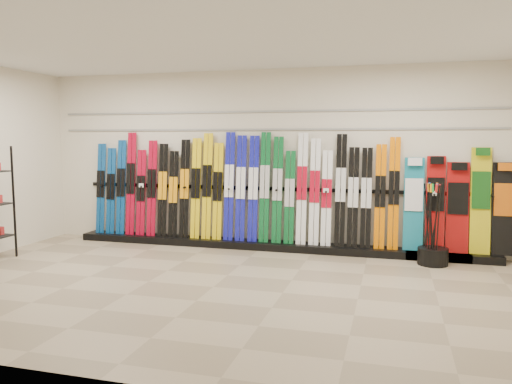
# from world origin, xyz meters

# --- Properties ---
(floor) EXTENTS (8.00, 8.00, 0.00)m
(floor) POSITION_xyz_m (0.00, 0.00, 0.00)
(floor) COLOR #86755C
(floor) RESTS_ON ground
(back_wall) EXTENTS (8.00, 0.00, 8.00)m
(back_wall) POSITION_xyz_m (0.00, 2.50, 1.50)
(back_wall) COLOR beige
(back_wall) RESTS_ON floor
(ceiling) EXTENTS (8.00, 8.00, 0.00)m
(ceiling) POSITION_xyz_m (0.00, 0.00, 3.00)
(ceiling) COLOR silver
(ceiling) RESTS_ON back_wall
(ski_rack_base) EXTENTS (8.00, 0.40, 0.12)m
(ski_rack_base) POSITION_xyz_m (0.22, 2.28, 0.06)
(ski_rack_base) COLOR black
(ski_rack_base) RESTS_ON floor
(skis) EXTENTS (5.37, 0.21, 1.84)m
(skis) POSITION_xyz_m (-0.44, 2.32, 0.97)
(skis) COLOR navy
(skis) RESTS_ON ski_rack_base
(snowboards) EXTENTS (1.59, 0.25, 1.60)m
(snowboards) POSITION_xyz_m (3.10, 2.35, 0.84)
(snowboards) COLOR #14728C
(snowboards) RESTS_ON ski_rack_base
(pole_bin) EXTENTS (0.44, 0.44, 0.25)m
(pole_bin) POSITION_xyz_m (2.73, 1.91, 0.12)
(pole_bin) COLOR black
(pole_bin) RESTS_ON floor
(ski_poles) EXTENTS (0.26, 0.42, 1.18)m
(ski_poles) POSITION_xyz_m (2.70, 1.90, 0.61)
(ski_poles) COLOR black
(ski_poles) RESTS_ON pole_bin
(slatwall_rail_0) EXTENTS (7.60, 0.02, 0.03)m
(slatwall_rail_0) POSITION_xyz_m (0.00, 2.48, 2.00)
(slatwall_rail_0) COLOR gray
(slatwall_rail_0) RESTS_ON back_wall
(slatwall_rail_1) EXTENTS (7.60, 0.02, 0.03)m
(slatwall_rail_1) POSITION_xyz_m (0.00, 2.48, 2.30)
(slatwall_rail_1) COLOR gray
(slatwall_rail_1) RESTS_ON back_wall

